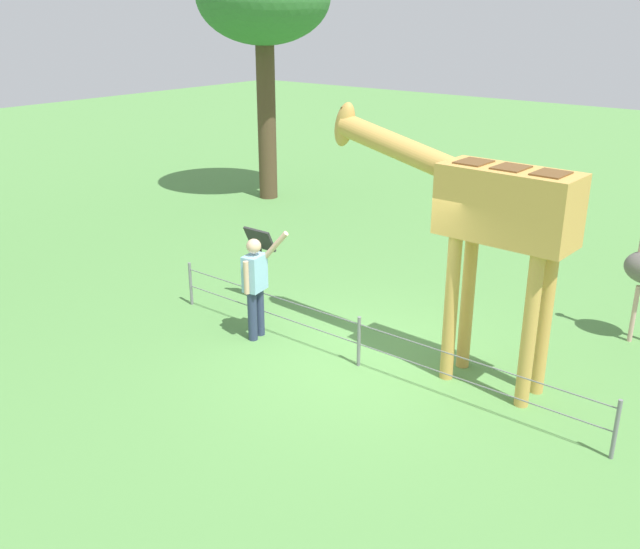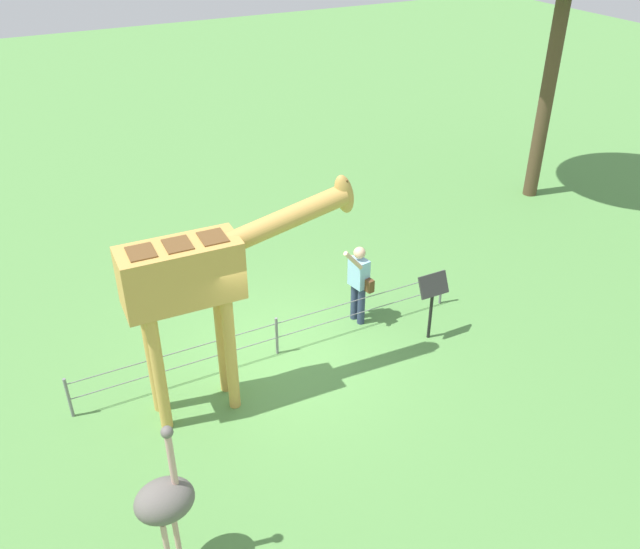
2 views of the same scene
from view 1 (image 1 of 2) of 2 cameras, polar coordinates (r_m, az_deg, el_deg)
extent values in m
plane|color=#568E47|center=(10.21, 3.81, -6.91)|extent=(60.00, 60.00, 0.00)
cylinder|color=gold|center=(9.45, 10.53, -2.75)|extent=(0.18, 0.18, 2.04)
cylinder|color=gold|center=(9.81, 11.84, -1.96)|extent=(0.18, 0.18, 2.04)
cylinder|color=gold|center=(9.01, 16.56, -4.50)|extent=(0.18, 0.18, 2.04)
cylinder|color=gold|center=(9.39, 17.69, -3.60)|extent=(0.18, 0.18, 2.04)
cube|color=gold|center=(8.92, 14.92, 5.48)|extent=(1.72, 0.75, 0.90)
cube|color=brown|center=(9.04, 12.33, 8.89)|extent=(0.37, 0.45, 0.02)
cube|color=brown|center=(8.82, 15.20, 8.36)|extent=(0.37, 0.45, 0.02)
cube|color=brown|center=(8.62, 18.19, 7.77)|extent=(0.37, 0.45, 0.02)
cylinder|color=gold|center=(9.58, 6.65, 10.07)|extent=(2.04, 0.38, 0.76)
ellipsoid|color=gold|center=(10.11, 2.02, 12.03)|extent=(0.42, 0.27, 0.69)
cylinder|color=brown|center=(10.04, 1.82, 13.01)|extent=(0.05, 0.05, 0.14)
cylinder|color=brown|center=(10.13, 2.24, 13.08)|extent=(0.05, 0.05, 0.14)
cylinder|color=navy|center=(10.82, -4.90, -2.98)|extent=(0.14, 0.14, 0.78)
cylinder|color=navy|center=(10.67, -5.49, -3.36)|extent=(0.14, 0.14, 0.78)
cube|color=#8CBFE0|center=(10.49, -5.31, 0.15)|extent=(0.30, 0.40, 0.55)
sphere|color=#D8AD8C|center=(10.35, -5.39, 2.30)|extent=(0.22, 0.22, 0.22)
cylinder|color=#D8AD8C|center=(10.33, -3.60, 2.40)|extent=(0.43, 0.16, 0.47)
cylinder|color=#D8AD8C|center=(10.32, -5.98, -0.26)|extent=(0.08, 0.08, 0.50)
cube|color=brown|center=(10.75, -4.86, -0.32)|extent=(0.15, 0.22, 0.24)
cylinder|color=#CC9E93|center=(11.55, 24.05, -2.92)|extent=(0.07, 0.07, 0.90)
cylinder|color=brown|center=(18.56, -4.33, 12.27)|extent=(0.47, 0.47, 4.02)
cylinder|color=black|center=(11.99, -4.81, -0.12)|extent=(0.06, 0.06, 0.95)
cube|color=#2D2D2D|center=(11.77, -4.90, 2.86)|extent=(0.56, 0.21, 0.38)
cylinder|color=slate|center=(8.61, 22.81, -11.49)|extent=(0.05, 0.05, 0.75)
cylinder|color=slate|center=(9.89, 3.16, -5.43)|extent=(0.05, 0.05, 0.75)
cylinder|color=slate|center=(12.08, -10.42, -0.75)|extent=(0.05, 0.05, 0.75)
cube|color=slate|center=(9.77, 3.19, -4.05)|extent=(7.00, 0.01, 0.01)
cube|color=slate|center=(9.90, 3.16, -5.63)|extent=(7.00, 0.01, 0.01)
camera|label=2|loc=(16.21, 37.20, 26.27)|focal=37.49mm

